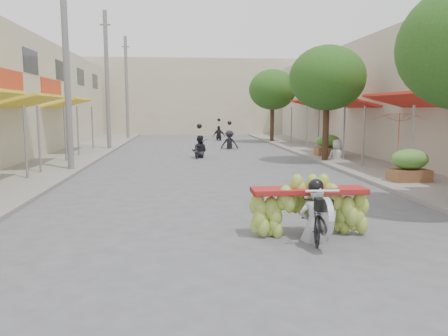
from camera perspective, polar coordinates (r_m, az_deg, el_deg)
ground at (r=5.93m, az=5.64°, el=-16.56°), size 120.00×120.00×0.00m
sidewalk_left at (r=21.28m, az=-21.57°, el=0.79°), size 4.00×60.00×0.12m
sidewalk_right at (r=21.97m, az=16.16°, el=1.23°), size 4.00×60.00×0.12m
far_building at (r=43.32m, az=-4.05°, el=9.14°), size 20.00×6.00×7.00m
utility_pole_mid at (r=17.90m, az=-19.88°, el=12.39°), size 0.60×0.24×8.00m
utility_pole_far at (r=26.70m, az=-15.02°, el=10.90°), size 0.60×0.24×8.00m
utility_pole_back at (r=35.60m, az=-12.60°, el=10.13°), size 0.60×0.24×8.00m
street_tree_mid at (r=20.40m, az=13.34°, el=11.33°), size 3.40×3.40×5.25m
street_tree_far at (r=31.99m, az=6.36°, el=10.12°), size 3.40×3.40×5.25m
produce_crate_mid at (r=15.25m, az=23.08°, el=0.64°), size 1.20×0.88×1.16m
produce_crate_far at (r=22.57m, az=13.40°, el=3.16°), size 1.20×0.88×1.16m
banana_motorbike at (r=8.39m, az=11.37°, el=-4.57°), size 2.21×1.78×1.94m
market_umbrella at (r=15.34m, az=22.05°, el=6.97°), size 1.99×1.99×1.56m
pedestrian at (r=21.36m, az=14.62°, el=3.66°), size 0.88×0.52×1.77m
bg_motorbike_a at (r=21.84m, az=-3.23°, el=3.30°), size 1.03×1.69×1.95m
bg_motorbike_b at (r=26.75m, az=0.72°, el=4.31°), size 1.11×1.85×1.95m
bg_motorbike_c at (r=33.88m, az=-0.67°, el=5.04°), size 1.03×1.48×1.95m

